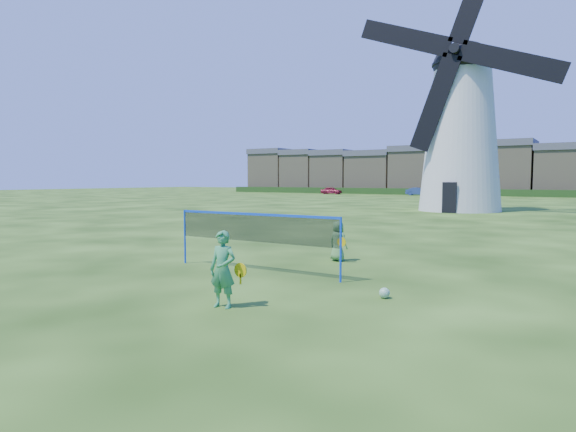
# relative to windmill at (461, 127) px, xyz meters

# --- Properties ---
(ground) EXTENTS (220.00, 220.00, 0.00)m
(ground) POSITION_rel_windmill_xyz_m (2.31, -29.17, -6.40)
(ground) COLOR black
(ground) RESTS_ON ground
(windmill) EXTENTS (14.58, 6.09, 19.04)m
(windmill) POSITION_rel_windmill_xyz_m (0.00, 0.00, 0.00)
(windmill) COLOR silver
(windmill) RESTS_ON ground
(badminton_net) EXTENTS (5.05, 0.05, 1.55)m
(badminton_net) POSITION_rel_windmill_xyz_m (1.58, -28.82, -5.26)
(badminton_net) COLOR blue
(badminton_net) RESTS_ON ground
(player_girl) EXTENTS (0.71, 0.43, 1.46)m
(player_girl) POSITION_rel_windmill_xyz_m (3.21, -32.07, -5.67)
(player_girl) COLOR #399055
(player_girl) RESTS_ON ground
(player_boy) EXTENTS (0.68, 0.48, 1.19)m
(player_boy) POSITION_rel_windmill_xyz_m (2.65, -26.10, -5.81)
(player_boy) COLOR #579347
(player_boy) RESTS_ON ground
(play_ball) EXTENTS (0.22, 0.22, 0.22)m
(play_ball) POSITION_rel_windmill_xyz_m (5.53, -29.75, -6.29)
(play_ball) COLOR green
(play_ball) RESTS_ON ground
(terraced_houses) EXTENTS (58.72, 8.40, 8.35)m
(terraced_houses) POSITION_rel_windmill_xyz_m (-20.59, 42.83, -2.40)
(terraced_houses) COLOR #988965
(terraced_houses) RESTS_ON ground
(hedge) EXTENTS (62.00, 0.80, 1.00)m
(hedge) POSITION_rel_windmill_xyz_m (-19.69, 36.83, -5.90)
(hedge) COLOR #193814
(hedge) RESTS_ON ground
(car_left) EXTENTS (3.59, 1.69, 1.19)m
(car_left) POSITION_rel_windmill_xyz_m (-28.06, 32.85, -5.81)
(car_left) COLOR maroon
(car_left) RESTS_ON ground
(car_right) EXTENTS (3.64, 1.35, 1.19)m
(car_right) POSITION_rel_windmill_xyz_m (-14.04, 34.16, -5.81)
(car_right) COLOR navy
(car_right) RESTS_ON ground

